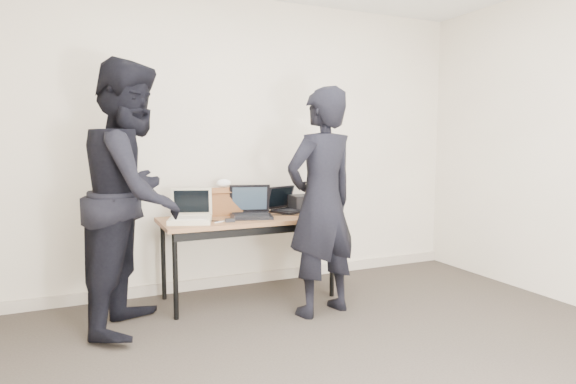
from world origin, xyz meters
TOP-DOWN VIEW (x-y plane):
  - room at (0.00, 0.00)m, footprint 4.60×4.60m
  - desk at (-0.18, 1.82)m, footprint 1.50×0.65m
  - laptop_beige at (-0.70, 1.78)m, footprint 0.42×0.41m
  - laptop_center at (-0.16, 1.83)m, footprint 0.43×0.42m
  - laptop_right at (0.27, 2.00)m, footprint 0.41×0.41m
  - leather_satchel at (-0.36, 2.04)m, footprint 0.36×0.18m
  - tissue at (-0.33, 2.05)m, footprint 0.14×0.11m
  - equipment_box at (0.45, 2.01)m, footprint 0.26×0.22m
  - power_brick at (-0.40, 1.65)m, footprint 0.08×0.06m
  - cables at (-0.13, 1.82)m, footprint 1.16×0.43m
  - person_typist at (0.23, 1.23)m, footprint 0.73×0.56m
  - person_observer at (-1.16, 1.57)m, footprint 1.07×1.17m
  - baseboard at (0.00, 2.23)m, footprint 4.50×0.03m

SIDE VIEW (x-z plane):
  - baseboard at x=0.00m, z-range 0.00..0.10m
  - desk at x=-0.18m, z-range 0.30..1.02m
  - cables at x=-0.13m, z-range 0.72..0.73m
  - power_brick at x=-0.40m, z-range 0.72..0.75m
  - laptop_right at x=0.27m, z-range 0.66..0.89m
  - laptop_beige at x=-0.70m, z-range 0.64..0.91m
  - laptop_center at x=-0.16m, z-range 0.64..0.92m
  - equipment_box at x=0.45m, z-range 0.72..0.87m
  - leather_satchel at x=-0.36m, z-range 0.72..0.97m
  - person_typist at x=0.23m, z-range 0.00..1.80m
  - person_observer at x=-1.16m, z-range 0.00..1.96m
  - tissue at x=-0.33m, z-range 0.97..1.04m
  - room at x=0.00m, z-range -0.05..2.75m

